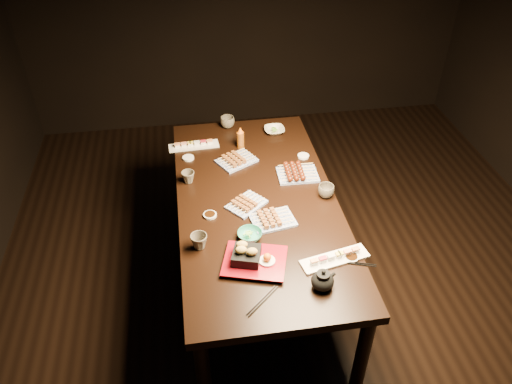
# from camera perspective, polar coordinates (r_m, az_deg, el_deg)

# --- Properties ---
(ground) EXTENTS (5.00, 5.00, 0.00)m
(ground) POSITION_cam_1_polar(r_m,az_deg,el_deg) (3.23, 5.81, -13.93)
(ground) COLOR black
(ground) RESTS_ON ground
(dining_table) EXTENTS (1.09, 1.89, 0.75)m
(dining_table) POSITION_cam_1_polar(r_m,az_deg,el_deg) (3.09, 0.15, -6.35)
(dining_table) COLOR black
(dining_table) RESTS_ON ground
(sushi_platter_near) EXTENTS (0.36, 0.17, 0.04)m
(sushi_platter_near) POSITION_cam_1_polar(r_m,az_deg,el_deg) (2.50, 9.02, -7.32)
(sushi_platter_near) COLOR white
(sushi_platter_near) RESTS_ON dining_table
(sushi_platter_far) EXTENTS (0.33, 0.11, 0.04)m
(sushi_platter_far) POSITION_cam_1_polar(r_m,az_deg,el_deg) (3.31, -7.14, 5.46)
(sushi_platter_far) COLOR white
(sushi_platter_far) RESTS_ON dining_table
(yakitori_plate_center) EXTENTS (0.25, 0.25, 0.05)m
(yakitori_plate_center) POSITION_cam_1_polar(r_m,az_deg,el_deg) (2.78, -1.10, -1.13)
(yakitori_plate_center) COLOR #828EB6
(yakitori_plate_center) RESTS_ON dining_table
(yakitori_plate_right) EXTENTS (0.25, 0.20, 0.06)m
(yakitori_plate_right) POSITION_cam_1_polar(r_m,az_deg,el_deg) (2.68, 1.95, -2.90)
(yakitori_plate_right) COLOR #828EB6
(yakitori_plate_right) RESTS_ON dining_table
(yakitori_plate_left) EXTENTS (0.28, 0.26, 0.06)m
(yakitori_plate_left) POSITION_cam_1_polar(r_m,az_deg,el_deg) (3.13, -2.25, 3.92)
(yakitori_plate_left) COLOR #828EB6
(yakitori_plate_left) RESTS_ON dining_table
(tsukune_plate) EXTENTS (0.25, 0.18, 0.06)m
(tsukune_plate) POSITION_cam_1_polar(r_m,az_deg,el_deg) (3.02, 4.79, 2.34)
(tsukune_plate) COLOR #828EB6
(tsukune_plate) RESTS_ON dining_table
(edamame_bowl_green) EXTENTS (0.15, 0.15, 0.04)m
(edamame_bowl_green) POSITION_cam_1_polar(r_m,az_deg,el_deg) (2.59, -0.72, -4.96)
(edamame_bowl_green) COLOR teal
(edamame_bowl_green) RESTS_ON dining_table
(edamame_bowl_cream) EXTENTS (0.14, 0.14, 0.03)m
(edamame_bowl_cream) POSITION_cam_1_polar(r_m,az_deg,el_deg) (3.44, 2.11, 7.06)
(edamame_bowl_cream) COLOR beige
(edamame_bowl_cream) RESTS_ON dining_table
(tempura_tray) EXTENTS (0.36, 0.32, 0.11)m
(tempura_tray) POSITION_cam_1_polar(r_m,az_deg,el_deg) (2.43, -0.14, -7.29)
(tempura_tray) COLOR black
(tempura_tray) RESTS_ON dining_table
(teacup_near_left) EXTENTS (0.11, 0.11, 0.08)m
(teacup_near_left) POSITION_cam_1_polar(r_m,az_deg,el_deg) (2.54, -6.53, -5.64)
(teacup_near_left) COLOR #514A3E
(teacup_near_left) RESTS_ON dining_table
(teacup_mid_right) EXTENTS (0.11, 0.11, 0.07)m
(teacup_mid_right) POSITION_cam_1_polar(r_m,az_deg,el_deg) (2.87, 8.01, 0.12)
(teacup_mid_right) COLOR #514A3E
(teacup_mid_right) RESTS_ON dining_table
(teacup_far_left) EXTENTS (0.09, 0.09, 0.07)m
(teacup_far_left) POSITION_cam_1_polar(r_m,az_deg,el_deg) (2.98, -7.76, 1.70)
(teacup_far_left) COLOR #514A3E
(teacup_far_left) RESTS_ON dining_table
(teacup_far_right) EXTENTS (0.13, 0.13, 0.08)m
(teacup_far_right) POSITION_cam_1_polar(r_m,az_deg,el_deg) (3.49, -3.28, 7.98)
(teacup_far_right) COLOR #514A3E
(teacup_far_right) RESTS_ON dining_table
(teapot) EXTENTS (0.16, 0.16, 0.11)m
(teapot) POSITION_cam_1_polar(r_m,az_deg,el_deg) (2.35, 7.64, -9.85)
(teapot) COLOR black
(teapot) RESTS_ON dining_table
(condiment_bottle) EXTENTS (0.05, 0.05, 0.15)m
(condiment_bottle) POSITION_cam_1_polar(r_m,az_deg,el_deg) (3.25, -1.79, 6.26)
(condiment_bottle) COLOR brown
(condiment_bottle) RESTS_ON dining_table
(sauce_dish_west) EXTENTS (0.08, 0.08, 0.01)m
(sauce_dish_west) POSITION_cam_1_polar(r_m,az_deg,el_deg) (2.74, -5.28, -2.64)
(sauce_dish_west) COLOR white
(sauce_dish_west) RESTS_ON dining_table
(sauce_dish_east) EXTENTS (0.09, 0.09, 0.01)m
(sauce_dish_east) POSITION_cam_1_polar(r_m,az_deg,el_deg) (3.20, 5.43, 4.11)
(sauce_dish_east) COLOR white
(sauce_dish_east) RESTS_ON dining_table
(sauce_dish_se) EXTENTS (0.09, 0.09, 0.01)m
(sauce_dish_se) POSITION_cam_1_polar(r_m,az_deg,el_deg) (2.54, 10.84, -7.34)
(sauce_dish_se) COLOR white
(sauce_dish_se) RESTS_ON dining_table
(sauce_dish_nw) EXTENTS (0.09, 0.09, 0.01)m
(sauce_dish_nw) POSITION_cam_1_polar(r_m,az_deg,el_deg) (3.20, -7.75, 3.89)
(sauce_dish_nw) COLOR white
(sauce_dish_nw) RESTS_ON dining_table
(chopsticks_near) EXTENTS (0.18, 0.17, 0.01)m
(chopsticks_near) POSITION_cam_1_polar(r_m,az_deg,el_deg) (2.31, 0.76, -12.28)
(chopsticks_near) COLOR black
(chopsticks_near) RESTS_ON dining_table
(chopsticks_se) EXTENTS (0.20, 0.08, 0.01)m
(chopsticks_se) POSITION_cam_1_polar(r_m,az_deg,el_deg) (2.52, 11.31, -8.01)
(chopsticks_se) COLOR black
(chopsticks_se) RESTS_ON dining_table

